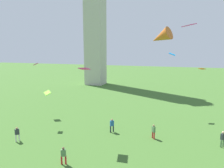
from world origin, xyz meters
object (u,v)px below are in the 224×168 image
Objects in this scene: kite_flying_0 at (47,93)px; kite_flying_1 at (172,54)px; person_4 at (63,155)px; person_3 at (153,131)px; person_2 at (17,133)px; kite_flying_5 at (84,69)px; kite_flying_2 at (161,37)px; kite_flying_9 at (189,25)px; kite_flying_3 at (202,69)px; person_1 at (112,125)px; person_0 at (223,138)px; kite_flying_6 at (36,64)px.

kite_flying_1 is (17.57, 7.12, 5.70)m from kite_flying_0.
person_4 is at bearing 65.08° from kite_flying_1.
kite_flying_1 is (1.35, 10.21, 8.46)m from person_3.
kite_flying_1 is (15.78, 15.56, 8.48)m from person_2.
person_2 is 10.50m from kite_flying_5.
person_3 is 10.58m from person_4.
kite_flying_0 is 19.36m from kite_flying_2.
kite_flying_5 is at bearing -95.29° from kite_flying_9.
kite_flying_5 reaches higher than kite_flying_3.
person_4 is 13.96m from kite_flying_2.
kite_flying_2 reaches higher than person_4.
kite_flying_3 is (10.25, 4.31, 6.84)m from person_1.
person_2 is at bearing 147.07° from person_0.
kite_flying_0 is at bearing -139.65° from person_2.
person_2 is 1.13× the size of kite_flying_0.
kite_flying_0 is (-16.22, 3.08, 2.76)m from person_3.
kite_flying_0 is 19.80m from kite_flying_1.
kite_flying_6 is (-9.14, 8.70, 7.25)m from person_4.
person_2 is 7.81m from person_4.
kite_flying_2 reaches higher than person_3.
kite_flying_3 is (12.17, 12.52, 6.88)m from person_4.
kite_flying_9 is at bearing -4.90° from person_1.
person_2 is 9.67m from kite_flying_6.
person_3 is at bearing 134.14° from person_0.
kite_flying_1 is at bearing -160.74° from kite_flying_2.
kite_flying_0 reaches higher than person_2.
kite_flying_2 is at bearing -70.21° from person_1.
person_0 is 1.05× the size of person_4.
kite_flying_9 is (10.45, 14.90, 12.38)m from person_4.
person_0 is 1.21× the size of kite_flying_5.
person_3 is 1.70× the size of kite_flying_1.
kite_flying_3 is at bearing 170.75° from kite_flying_2.
kite_flying_0 is at bearing -73.22° from person_4.
person_1 is 8.43m from person_4.
person_0 is at bearing 55.35° from person_3.
kite_flying_2 is (7.68, 5.25, 10.40)m from person_4.
person_0 is 23.73m from kite_flying_0.
kite_flying_0 is 0.60× the size of kite_flying_2.
person_2 is 1.67× the size of kite_flying_1.
person_1 is at bearing -129.64° from person_3.
kite_flying_9 is at bearing 71.55° from person_0.
kite_flying_5 is at bearing -105.13° from person_3.
kite_flying_2 is at bearing 2.50° from kite_flying_3.
kite_flying_9 is (17.84, 12.36, 12.37)m from person_2.
kite_flying_5 is 9.65m from kite_flying_6.
kite_flying_9 is (2.77, 9.65, 1.97)m from kite_flying_2.
kite_flying_6 is (-23.36, 0.63, 7.20)m from person_0.
kite_flying_2 is (16.86, -5.73, 7.62)m from kite_flying_0.
kite_flying_0 is (-23.39, 2.90, 2.75)m from person_0.
person_3 is 10.73m from kite_flying_2.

